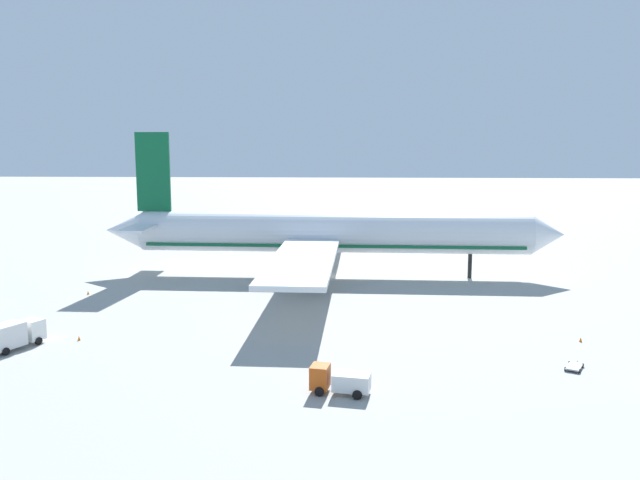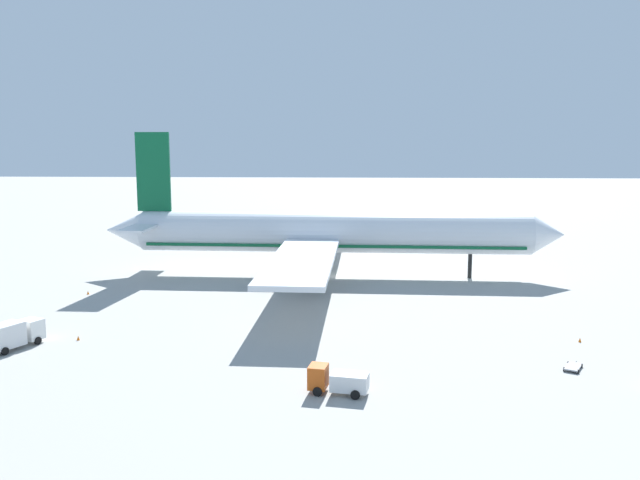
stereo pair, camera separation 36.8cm
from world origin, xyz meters
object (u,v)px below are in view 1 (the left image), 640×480
(traffic_cone_0, at_px, (581,340))
(traffic_cone_1, at_px, (79,338))
(service_truck_3, at_px, (13,334))
(traffic_cone_2, at_px, (88,293))
(baggage_cart_0, at_px, (515,237))
(service_truck_1, at_px, (339,380))
(baggage_cart_2, at_px, (339,236))
(baggage_cart_1, at_px, (574,366))
(airliner, at_px, (326,233))

(traffic_cone_0, relative_size, traffic_cone_1, 1.00)
(service_truck_3, height_order, traffic_cone_2, service_truck_3)
(baggage_cart_0, distance_m, traffic_cone_1, 108.76)
(traffic_cone_0, bearing_deg, baggage_cart_0, 81.57)
(service_truck_1, distance_m, service_truck_3, 39.33)
(baggage_cart_2, height_order, traffic_cone_0, traffic_cone_0)
(service_truck_3, xyz_separation_m, baggage_cart_2, (35.93, 89.19, -1.45))
(service_truck_1, bearing_deg, baggage_cart_2, 90.91)
(service_truck_3, distance_m, baggage_cart_2, 96.17)
(traffic_cone_2, bearing_deg, service_truck_3, -85.63)
(baggage_cart_0, bearing_deg, baggage_cart_1, -99.99)
(service_truck_3, xyz_separation_m, traffic_cone_0, (65.99, 5.64, -1.44))
(baggage_cart_1, bearing_deg, traffic_cone_2, 154.58)
(baggage_cart_0, bearing_deg, service_truck_3, -132.36)
(service_truck_1, distance_m, baggage_cart_0, 105.07)
(baggage_cart_0, bearing_deg, traffic_cone_0, -98.43)
(airliner, distance_m, traffic_cone_2, 40.36)
(traffic_cone_1, bearing_deg, baggage_cart_1, -7.45)
(traffic_cone_0, height_order, traffic_cone_1, same)
(traffic_cone_1, bearing_deg, service_truck_3, -150.70)
(service_truck_1, bearing_deg, traffic_cone_1, 154.14)
(service_truck_3, relative_size, traffic_cone_0, 13.17)
(airliner, height_order, service_truck_3, airliner)
(baggage_cart_1, distance_m, traffic_cone_1, 56.40)
(service_truck_1, xyz_separation_m, traffic_cone_2, (-39.57, 38.36, -1.06))
(baggage_cart_1, height_order, traffic_cone_0, traffic_cone_0)
(airliner, distance_m, baggage_cart_0, 61.39)
(baggage_cart_1, height_order, traffic_cone_2, traffic_cone_2)
(airliner, distance_m, service_truck_3, 54.92)
(service_truck_3, relative_size, baggage_cart_0, 2.19)
(baggage_cart_2, bearing_deg, service_truck_1, -89.09)
(baggage_cart_2, distance_m, traffic_cone_1, 90.75)
(airliner, xyz_separation_m, service_truck_1, (3.16, -54.17, -6.23))
(service_truck_1, xyz_separation_m, baggage_cart_1, (24.55, 7.89, -1.07))
(baggage_cart_0, relative_size, traffic_cone_1, 6.01)
(airliner, relative_size, traffic_cone_1, 145.95)
(traffic_cone_2, bearing_deg, service_truck_1, -44.11)
(traffic_cone_1, bearing_deg, baggage_cart_0, 48.81)
(traffic_cone_1, bearing_deg, baggage_cart_2, 70.86)
(service_truck_3, xyz_separation_m, traffic_cone_2, (-2.03, 26.62, -1.44))
(service_truck_3, bearing_deg, baggage_cart_1, -3.55)
(airliner, height_order, baggage_cart_2, airliner)
(service_truck_1, distance_m, traffic_cone_2, 55.13)
(service_truck_3, relative_size, baggage_cart_1, 2.21)
(airliner, relative_size, service_truck_1, 13.65)
(traffic_cone_0, bearing_deg, service_truck_1, -148.58)
(traffic_cone_2, bearing_deg, baggage_cart_0, 36.33)
(baggage_cart_2, bearing_deg, service_truck_3, -111.94)
(traffic_cone_0, bearing_deg, baggage_cart_2, 109.78)
(airliner, height_order, baggage_cart_1, airliner)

